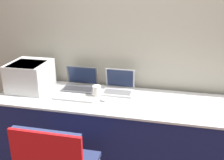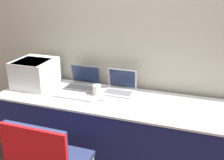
# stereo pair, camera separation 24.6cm
# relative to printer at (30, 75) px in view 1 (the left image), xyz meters

# --- Properties ---
(wall_back) EXTENTS (8.00, 0.05, 2.60)m
(wall_back) POSITION_rel_printer_xyz_m (1.03, 0.34, 0.40)
(wall_back) COLOR #B7B2A3
(wall_back) RESTS_ON ground_plane
(table) EXTENTS (2.55, 0.66, 0.74)m
(table) POSITION_rel_printer_xyz_m (1.03, -0.06, -0.53)
(table) COLOR #191E51
(table) RESTS_ON ground_plane
(printer) EXTENTS (0.38, 0.40, 0.29)m
(printer) POSITION_rel_printer_xyz_m (0.00, 0.00, 0.00)
(printer) COLOR silver
(printer) RESTS_ON table
(laptop_left) EXTENTS (0.33, 0.25, 0.22)m
(laptop_left) POSITION_rel_printer_xyz_m (0.49, 0.13, -0.11)
(laptop_left) COLOR #4C4C51
(laptop_left) RESTS_ON table
(laptop_right) EXTENTS (0.30, 0.25, 0.22)m
(laptop_right) POSITION_rel_printer_xyz_m (0.90, 0.12, -0.11)
(laptop_right) COLOR #B7B7BC
(laptop_right) RESTS_ON table
(external_keyboard) EXTENTS (0.41, 0.16, 0.02)m
(external_keyboard) POSITION_rel_printer_xyz_m (0.52, -0.12, -0.14)
(external_keyboard) COLOR silver
(external_keyboard) RESTS_ON table
(coffee_cup) EXTENTS (0.08, 0.08, 0.12)m
(coffee_cup) POSITION_rel_printer_xyz_m (0.72, -0.05, -0.09)
(coffee_cup) COLOR white
(coffee_cup) RESTS_ON table
(mouse) EXTENTS (0.06, 0.05, 0.03)m
(mouse) POSITION_rel_printer_xyz_m (0.80, -0.12, -0.14)
(mouse) COLOR silver
(mouse) RESTS_ON table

